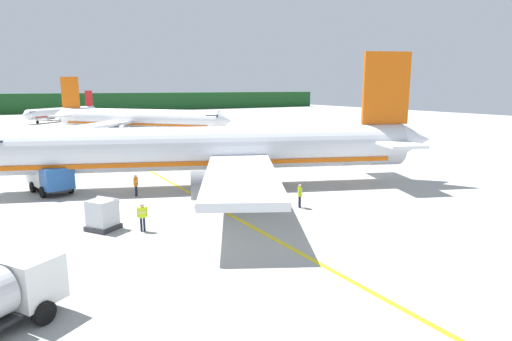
{
  "coord_description": "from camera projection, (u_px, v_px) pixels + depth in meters",
  "views": [
    {
      "loc": [
        -17.22,
        -15.37,
        8.75
      ],
      "look_at": [
        -0.52,
        12.91,
        2.4
      ],
      "focal_mm": 30.32,
      "sensor_mm": 36.0,
      "label": 1
    }
  ],
  "objects": [
    {
      "name": "ground",
      "position": [
        139.0,
        148.0,
        63.86
      ],
      "size": [
        240.0,
        320.0,
        0.2
      ],
      "primitive_type": "cube",
      "color": "#A8A8A3"
    },
    {
      "name": "distant_treeline",
      "position": [
        56.0,
        103.0,
        149.6
      ],
      "size": [
        216.0,
        6.0,
        6.64
      ],
      "primitive_type": "cube",
      "color": "#19471E",
      "rests_on": "ground"
    },
    {
      "name": "airliner_foreground",
      "position": [
        212.0,
        149.0,
        37.92
      ],
      "size": [
        39.93,
        33.55,
        11.9
      ],
      "color": "silver",
      "rests_on": "ground"
    },
    {
      "name": "airliner_mid_apron",
      "position": [
        136.0,
        119.0,
        79.06
      ],
      "size": [
        27.45,
        30.29,
        10.7
      ],
      "color": "white",
      "rests_on": "ground"
    },
    {
      "name": "airliner_far_taxiway",
      "position": [
        64.0,
        112.0,
        113.78
      ],
      "size": [
        21.7,
        20.53,
        7.82
      ],
      "color": "white",
      "rests_on": "ground"
    },
    {
      "name": "service_truck_catering",
      "position": [
        49.0,
        176.0,
        36.41
      ],
      "size": [
        3.42,
        6.05,
        2.43
      ],
      "color": "#2659A5",
      "rests_on": "ground"
    },
    {
      "name": "cargo_container_near",
      "position": [
        103.0,
        215.0,
        26.85
      ],
      "size": [
        2.29,
        2.29,
        2.03
      ],
      "color": "#333338",
      "rests_on": "ground"
    },
    {
      "name": "crew_marshaller",
      "position": [
        300.0,
        194.0,
        31.72
      ],
      "size": [
        0.38,
        0.59,
        1.77
      ],
      "color": "#191E33",
      "rests_on": "ground"
    },
    {
      "name": "crew_loader_left",
      "position": [
        136.0,
        184.0,
        35.09
      ],
      "size": [
        0.45,
        0.53,
        1.77
      ],
      "color": "#191E33",
      "rests_on": "ground"
    },
    {
      "name": "crew_loader_right",
      "position": [
        142.0,
        215.0,
        26.49
      ],
      "size": [
        0.61,
        0.33,
        1.77
      ],
      "color": "#191E33",
      "rests_on": "ground"
    },
    {
      "name": "apron_guide_line",
      "position": [
        208.0,
        203.0,
        33.21
      ],
      "size": [
        0.3,
        60.0,
        0.01
      ],
      "primitive_type": "cube",
      "color": "yellow",
      "rests_on": "ground"
    }
  ]
}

